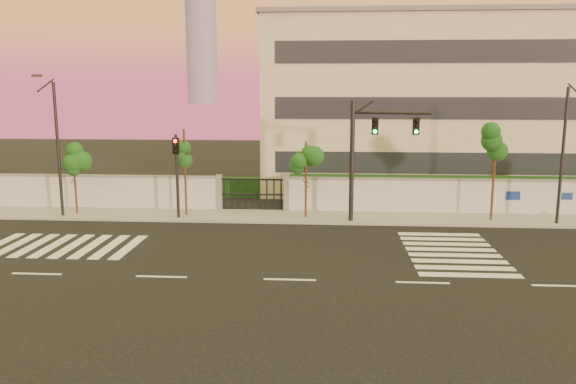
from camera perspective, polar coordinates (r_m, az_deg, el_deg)
name	(u,v)px	position (r m, az deg, el deg)	size (l,w,h in m)	color
ground	(290,280)	(21.66, 0.20, -8.91)	(120.00, 120.00, 0.00)	black
sidewalk	(302,217)	(31.74, 1.43, -2.54)	(60.00, 3.00, 0.15)	gray
perimeter_wall	(305,195)	(33.00, 1.73, -0.28)	(60.00, 0.36, 2.20)	#B5B7BC
hedge_row	(323,191)	(35.72, 3.60, 0.11)	(41.00, 4.25, 1.80)	black
institutional_building	(431,104)	(43.10, 14.35, 8.70)	(24.40, 12.40, 12.25)	beige
road_markings	(260,251)	(25.37, -2.83, -6.01)	(57.00, 7.62, 0.02)	silver
street_tree_b	(74,162)	(34.14, -20.90, 2.89)	(1.45, 1.16, 4.24)	#382314
street_tree_c	(185,153)	(31.92, -10.43, 3.95)	(1.47, 1.17, 5.01)	#382314
street_tree_d	(306,162)	(30.85, 1.88, 3.03)	(1.55, 1.23, 4.38)	#382314
street_tree_e	(496,150)	(32.08, 20.35, 4.00)	(1.60, 1.28, 5.38)	#382314
traffic_signal_main	(368,147)	(30.10, 8.13, 4.57)	(4.12, 1.26, 6.60)	black
traffic_signal_secondary	(177,166)	(31.34, -11.24, 2.59)	(0.37, 0.35, 4.77)	black
streetlight_west	(56,143)	(33.52, -22.48, 4.66)	(0.47, 1.91, 7.93)	black
streetlight_east	(564,149)	(32.45, 26.26, 3.95)	(0.46, 1.84, 7.65)	black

